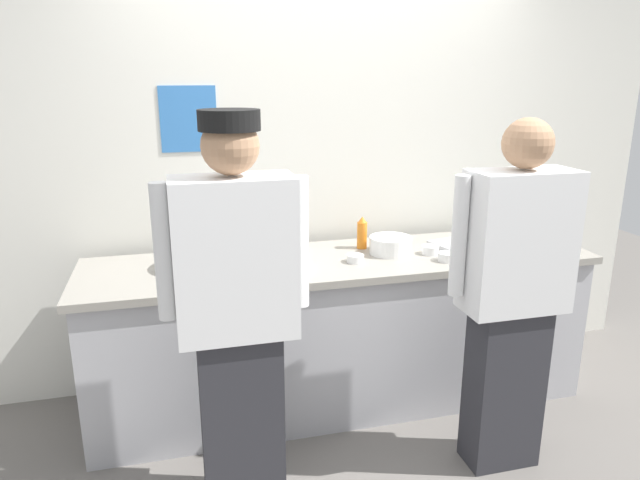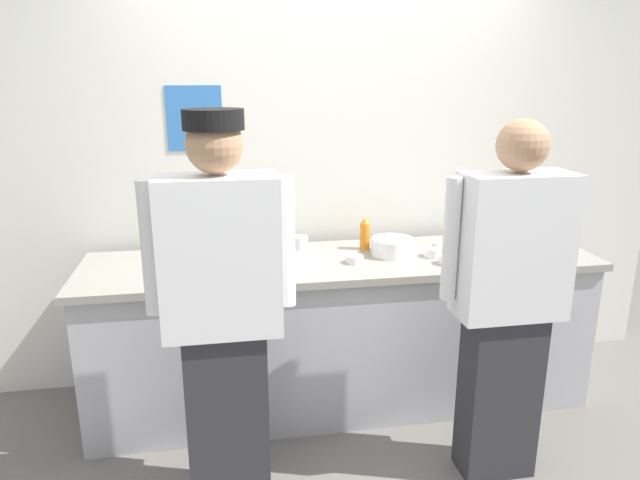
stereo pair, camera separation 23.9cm
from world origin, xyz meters
name	(u,v)px [view 2 (the right image)]	position (x,y,z in m)	size (l,w,h in m)	color
ground_plane	(355,437)	(0.00, 0.00, 0.00)	(9.00, 9.00, 0.00)	slate
wall_back	(327,158)	(0.00, 0.86, 1.38)	(4.44, 0.11, 2.75)	silver
prep_counter	(342,331)	(0.00, 0.37, 0.44)	(2.83, 0.71, 0.88)	#B2B2B7
chef_near_left	(223,308)	(-0.66, -0.34, 0.93)	(0.62, 0.24, 1.74)	#2D2D33
chef_center	(508,298)	(0.60, -0.36, 0.90)	(0.62, 0.24, 1.69)	#2D2D33
plate_stack_front	(392,247)	(0.29, 0.39, 0.93)	(0.24, 0.24, 0.10)	white
plate_stack_rear	(282,263)	(-0.35, 0.27, 0.91)	(0.25, 0.25, 0.06)	white
mixing_bowl_steel	(200,253)	(-0.77, 0.40, 0.95)	(0.33, 0.33, 0.13)	#B7BABF
sheet_tray	(485,248)	(0.85, 0.39, 0.90)	(0.50, 0.35, 0.02)	#B7BABF
squeeze_bottle_primary	(365,234)	(0.17, 0.53, 0.98)	(0.06, 0.06, 0.19)	orange
squeeze_bottle_secondary	(525,228)	(1.16, 0.51, 0.97)	(0.06, 0.06, 0.18)	#56A333
ramekin_green_sauce	(355,259)	(0.05, 0.28, 0.91)	(0.09, 0.09, 0.04)	white
ramekin_yellow_sauce	(448,260)	(0.54, 0.18, 0.91)	(0.10, 0.10, 0.05)	white
ramekin_orange_sauce	(255,252)	(-0.47, 0.51, 0.91)	(0.09, 0.09, 0.04)	white
ramekin_red_sauce	(433,252)	(0.50, 0.32, 0.91)	(0.10, 0.10, 0.05)	white
deli_cup	(300,245)	(-0.22, 0.49, 0.94)	(0.09, 0.09, 0.11)	white
chefs_knife	(476,254)	(0.76, 0.30, 0.89)	(0.28, 0.03, 0.02)	#B7BABF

